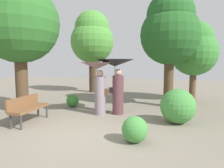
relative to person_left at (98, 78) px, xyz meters
name	(u,v)px	position (x,y,z in m)	size (l,w,h in m)	color
ground_plane	(83,134)	(0.37, -2.08, -1.35)	(40.00, 40.00, 0.00)	gray
person_left	(98,78)	(0.00, 0.00, 0.00)	(1.14, 1.14, 1.92)	gray
person_right	(116,73)	(0.59, 0.27, 0.17)	(1.40, 1.40, 2.03)	#563338
park_bench	(28,107)	(-1.75, -1.65, -0.83)	(0.61, 1.53, 0.83)	#38383D
tree_near_left	(19,15)	(-2.84, -0.65, 2.27)	(2.92, 2.92, 5.41)	#4C3823
tree_near_right	(170,29)	(2.41, 2.25, 1.98)	(2.53, 2.53, 4.91)	#4C3823
tree_mid_left	(92,38)	(-2.54, 5.41, 2.22)	(2.79, 2.79, 5.30)	#42301E
tree_mid_right	(194,49)	(3.54, 4.03, 1.27)	(2.28, 2.28, 3.98)	brown
bush_path_left	(73,101)	(-1.54, 0.87, -1.08)	(0.54, 0.54, 0.54)	#387F33
bush_path_right	(178,106)	(2.78, -0.29, -0.80)	(1.09, 1.09, 1.09)	#428C3D
bush_behind_bench	(135,129)	(1.79, -2.21, -1.03)	(0.63, 0.63, 0.63)	#428C3D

